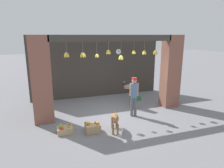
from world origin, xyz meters
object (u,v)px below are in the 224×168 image
object	(u,v)px
fruit_crate_oranges	(93,128)
produce_box_green	(135,97)
fruit_crate_apples	(65,130)
dog	(115,119)
worker_stooping	(131,91)
shopkeeper	(134,94)
water_bottle	(85,126)
wall_clock	(118,52)

from	to	relation	value
fruit_crate_oranges	produce_box_green	size ratio (longest dim) A/B	1.10
fruit_crate_apples	dog	bearing A→B (deg)	-15.29
worker_stooping	produce_box_green	distance (m)	1.21
shopkeeper	water_bottle	size ratio (longest dim) A/B	6.23
produce_box_green	wall_clock	xyz separation A→B (m)	(-0.48, 1.21, 2.19)
dog	fruit_crate_apples	size ratio (longest dim) A/B	1.82
worker_stooping	water_bottle	xyz separation A→B (m)	(-2.36, -1.52, -0.63)
dog	fruit_crate_apples	distance (m)	1.69
shopkeeper	fruit_crate_apples	xyz separation A→B (m)	(-2.75, -0.59, -0.79)
dog	fruit_crate_apples	bearing A→B (deg)	-89.70
wall_clock	produce_box_green	bearing A→B (deg)	-68.51
worker_stooping	fruit_crate_apples	size ratio (longest dim) A/B	2.25
fruit_crate_oranges	fruit_crate_apples	distance (m)	0.92
fruit_crate_oranges	fruit_crate_apples	world-z (taller)	fruit_crate_oranges
shopkeeper	produce_box_green	world-z (taller)	shopkeeper
shopkeeper	water_bottle	xyz separation A→B (m)	(-2.04, -0.51, -0.79)
fruit_crate_oranges	water_bottle	size ratio (longest dim) A/B	1.91
worker_stooping	water_bottle	bearing A→B (deg)	-164.43
shopkeeper	worker_stooping	xyz separation A→B (m)	(0.31, 1.01, -0.17)
dog	fruit_crate_oranges	size ratio (longest dim) A/B	1.88
dog	shopkeeper	world-z (taller)	shopkeeper
water_bottle	worker_stooping	bearing A→B (deg)	32.82
dog	fruit_crate_oranges	xyz separation A→B (m)	(-0.71, 0.20, -0.30)
worker_stooping	fruit_crate_oranges	distance (m)	2.90
dog	wall_clock	world-z (taller)	wall_clock
produce_box_green	wall_clock	size ratio (longest dim) A/B	1.52
fruit_crate_oranges	wall_clock	world-z (taller)	wall_clock
water_bottle	wall_clock	bearing A→B (deg)	54.67
shopkeeper	worker_stooping	world-z (taller)	shopkeeper
fruit_crate_apples	wall_clock	distance (m)	5.33
fruit_crate_oranges	water_bottle	xyz separation A→B (m)	(-0.19, 0.32, -0.03)
worker_stooping	fruit_crate_apples	bearing A→B (deg)	-169.66
dog	produce_box_green	size ratio (longest dim) A/B	2.06
shopkeeper	fruit_crate_oranges	size ratio (longest dim) A/B	3.27
shopkeeper	fruit_crate_apples	bearing A→B (deg)	26.26
worker_stooping	fruit_crate_oranges	xyz separation A→B (m)	(-2.17, -1.84, -0.60)
water_bottle	wall_clock	xyz separation A→B (m)	(2.52, 3.55, 2.19)
shopkeeper	dog	bearing A→B (deg)	55.95
produce_box_green	water_bottle	world-z (taller)	water_bottle
fruit_crate_apples	produce_box_green	xyz separation A→B (m)	(3.70, 2.42, 0.00)
dog	worker_stooping	xyz separation A→B (m)	(1.46, 2.04, 0.30)
wall_clock	shopkeeper	bearing A→B (deg)	-98.84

